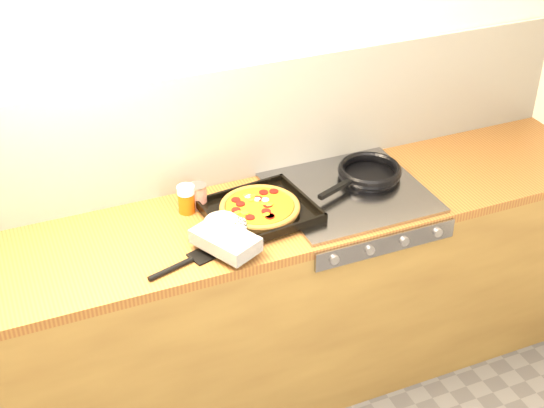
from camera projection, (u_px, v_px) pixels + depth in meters
name	position (u px, v px, depth m)	size (l,w,h in m)	color
room_shell	(219.00, 129.00, 3.02)	(3.20, 3.20, 3.20)	white
counter_run	(248.00, 306.00, 3.18)	(3.20, 0.62, 0.90)	olive
stovetop	(349.00, 193.00, 3.08)	(0.60, 0.56, 0.02)	gray
pizza_on_tray	(249.00, 216.00, 2.87)	(0.54, 0.50, 0.07)	black
frying_pan	(369.00, 172.00, 3.15)	(0.46, 0.34, 0.04)	black
tomato_can	(198.00, 196.00, 2.98)	(0.09, 0.09, 0.10)	#B01F0E
juice_glass	(186.00, 199.00, 2.94)	(0.08, 0.08, 0.11)	#C54D0B
wooden_spoon	(261.00, 190.00, 3.09)	(0.30, 0.05, 0.02)	tan
black_spatula	(185.00, 263.00, 2.68)	(0.28, 0.13, 0.02)	black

